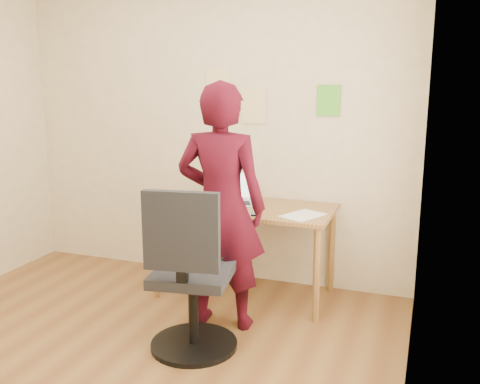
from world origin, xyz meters
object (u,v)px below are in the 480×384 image
at_px(phone, 256,213).
at_px(person, 221,207).
at_px(office_chair, 190,284).
at_px(desk, 245,217).
at_px(laptop, 233,197).

distance_m(phone, person, 0.38).
bearing_deg(person, office_chair, 81.66).
xyz_separation_m(desk, phone, (0.16, -0.21, 0.09)).
bearing_deg(office_chair, phone, 68.59).
distance_m(desk, laptop, 0.19).
height_order(desk, office_chair, office_chair).
distance_m(laptop, phone, 0.38).
relative_size(desk, laptop, 3.13).
height_order(laptop, phone, laptop).
relative_size(laptop, person, 0.26).
relative_size(phone, person, 0.08).
bearing_deg(office_chair, laptop, 86.76).
xyz_separation_m(laptop, person, (0.14, -0.59, 0.07)).
bearing_deg(person, laptop, -81.31).
height_order(laptop, office_chair, office_chair).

